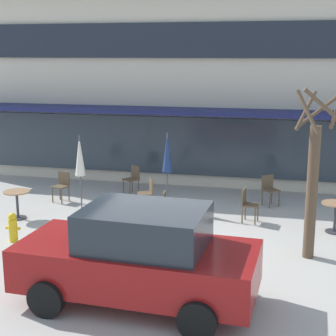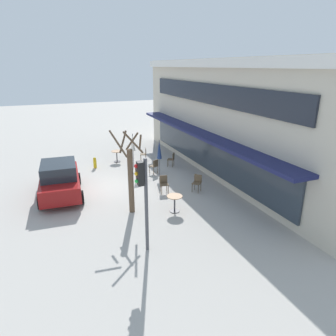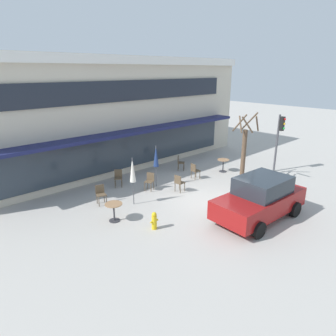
# 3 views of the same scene
# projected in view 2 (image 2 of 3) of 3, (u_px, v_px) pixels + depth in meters

# --- Properties ---
(ground_plane) EXTENTS (80.00, 80.00, 0.00)m
(ground_plane) POSITION_uv_depth(u_px,v_px,m) (107.00, 187.00, 16.09)
(ground_plane) COLOR #ADA8A0
(building_facade) EXTENTS (18.82, 9.10, 6.58)m
(building_facade) POSITION_uv_depth(u_px,v_px,m) (264.00, 115.00, 18.52)
(building_facade) COLOR beige
(building_facade) RESTS_ON ground
(cafe_table_near_wall) EXTENTS (0.70, 0.70, 0.76)m
(cafe_table_near_wall) POSITION_uv_depth(u_px,v_px,m) (175.00, 201.00, 13.28)
(cafe_table_near_wall) COLOR #333338
(cafe_table_near_wall) RESTS_ON ground
(cafe_table_streetside) EXTENTS (0.70, 0.70, 0.76)m
(cafe_table_streetside) POSITION_uv_depth(u_px,v_px,m) (117.00, 154.00, 20.21)
(cafe_table_streetside) COLOR #333338
(cafe_table_streetside) RESTS_ON ground
(patio_umbrella_green_folded) EXTENTS (0.28, 0.28, 2.20)m
(patio_umbrella_green_folded) POSITION_uv_depth(u_px,v_px,m) (159.00, 150.00, 17.18)
(patio_umbrella_green_folded) COLOR #4C4C51
(patio_umbrella_green_folded) RESTS_ON ground
(patio_umbrella_cream_folded) EXTENTS (0.28, 0.28, 2.20)m
(patio_umbrella_cream_folded) POSITION_uv_depth(u_px,v_px,m) (133.00, 143.00, 18.76)
(patio_umbrella_cream_folded) COLOR #4C4C51
(patio_umbrella_cream_folded) RESTS_ON ground
(cafe_chair_0) EXTENTS (0.54, 0.54, 0.89)m
(cafe_chair_0) POSITION_uv_depth(u_px,v_px,m) (154.00, 165.00, 17.97)
(cafe_chair_0) COLOR brown
(cafe_chair_0) RESTS_ON ground
(cafe_chair_1) EXTENTS (0.44, 0.44, 0.89)m
(cafe_chair_1) POSITION_uv_depth(u_px,v_px,m) (139.00, 173.00, 16.77)
(cafe_chair_1) COLOR brown
(cafe_chair_1) RESTS_ON ground
(cafe_chair_2) EXTENTS (0.49, 0.49, 0.89)m
(cafe_chair_2) POSITION_uv_depth(u_px,v_px,m) (144.00, 153.00, 20.42)
(cafe_chair_2) COLOR brown
(cafe_chair_2) RESTS_ON ground
(cafe_chair_3) EXTENTS (0.56, 0.56, 0.89)m
(cafe_chair_3) POSITION_uv_depth(u_px,v_px,m) (172.00, 159.00, 19.27)
(cafe_chair_3) COLOR brown
(cafe_chair_3) RESTS_ON ground
(cafe_chair_4) EXTENTS (0.56, 0.56, 0.89)m
(cafe_chair_4) POSITION_uv_depth(u_px,v_px,m) (197.00, 182.00, 15.44)
(cafe_chair_4) COLOR brown
(cafe_chair_4) RESTS_ON ground
(cafe_chair_5) EXTENTS (0.46, 0.46, 0.89)m
(cafe_chair_5) POSITION_uv_depth(u_px,v_px,m) (164.00, 183.00, 15.30)
(cafe_chair_5) COLOR brown
(cafe_chair_5) RESTS_ON ground
(parked_sedan) EXTENTS (4.29, 2.19, 1.76)m
(parked_sedan) POSITION_uv_depth(u_px,v_px,m) (60.00, 179.00, 14.79)
(parked_sedan) COLOR maroon
(parked_sedan) RESTS_ON ground
(street_tree) EXTENTS (1.23, 1.36, 3.78)m
(street_tree) POSITION_uv_depth(u_px,v_px,m) (131.00, 175.00, 12.84)
(street_tree) COLOR brown
(street_tree) RESTS_ON ground
(traffic_light_pole) EXTENTS (0.26, 0.44, 3.40)m
(traffic_light_pole) POSITION_uv_depth(u_px,v_px,m) (143.00, 190.00, 9.90)
(traffic_light_pole) COLOR #47474C
(traffic_light_pole) RESTS_ON ground
(fire_hydrant) EXTENTS (0.36, 0.20, 0.71)m
(fire_hydrant) POSITION_uv_depth(u_px,v_px,m) (95.00, 163.00, 19.03)
(fire_hydrant) COLOR gold
(fire_hydrant) RESTS_ON ground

